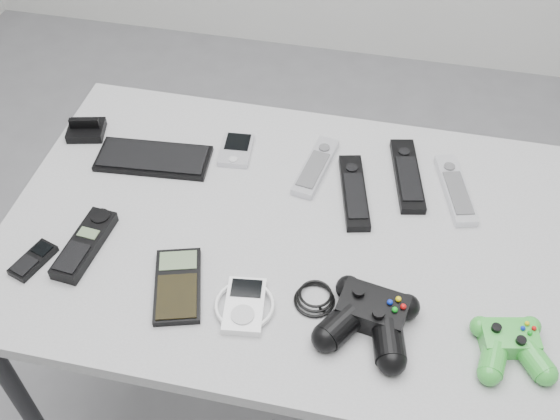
% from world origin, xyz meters
% --- Properties ---
extents(desk, '(1.09, 0.70, 0.73)m').
position_xyz_m(desk, '(-0.00, 0.05, 0.66)').
color(desk, gray).
rests_on(desk, floor).
extents(pda_keyboard, '(0.24, 0.12, 0.01)m').
position_xyz_m(pda_keyboard, '(-0.32, 0.17, 0.74)').
color(pda_keyboard, black).
rests_on(pda_keyboard, desk).
extents(dock_bracket, '(0.09, 0.08, 0.04)m').
position_xyz_m(dock_bracket, '(-0.49, 0.22, 0.75)').
color(dock_bracket, black).
rests_on(dock_bracket, desk).
extents(pda, '(0.07, 0.10, 0.02)m').
position_xyz_m(pda, '(-0.16, 0.23, 0.74)').
color(pda, '#BABAC2').
rests_on(pda, desk).
extents(remote_silver_a, '(0.07, 0.18, 0.02)m').
position_xyz_m(remote_silver_a, '(0.01, 0.21, 0.74)').
color(remote_silver_a, '#BABAC2').
rests_on(remote_silver_a, desk).
extents(remote_black_a, '(0.09, 0.20, 0.02)m').
position_xyz_m(remote_black_a, '(0.09, 0.16, 0.74)').
color(remote_black_a, black).
rests_on(remote_black_a, desk).
extents(remote_black_b, '(0.09, 0.21, 0.02)m').
position_xyz_m(remote_black_b, '(0.19, 0.23, 0.74)').
color(remote_black_b, black).
rests_on(remote_black_b, desk).
extents(remote_silver_b, '(0.09, 0.19, 0.02)m').
position_xyz_m(remote_silver_b, '(0.29, 0.21, 0.74)').
color(remote_silver_b, silver).
rests_on(remote_silver_b, desk).
extents(mobile_phone, '(0.06, 0.10, 0.01)m').
position_xyz_m(mobile_phone, '(-0.44, -0.13, 0.74)').
color(mobile_phone, black).
rests_on(mobile_phone, desk).
extents(cordless_handset, '(0.07, 0.17, 0.03)m').
position_xyz_m(cordless_handset, '(-0.36, -0.08, 0.74)').
color(cordless_handset, black).
rests_on(cordless_handset, desk).
extents(calculator, '(0.12, 0.17, 0.02)m').
position_xyz_m(calculator, '(-0.17, -0.13, 0.74)').
color(calculator, black).
rests_on(calculator, desk).
extents(mp3_player, '(0.12, 0.12, 0.02)m').
position_xyz_m(mp3_player, '(-0.05, -0.14, 0.74)').
color(mp3_player, white).
rests_on(mp3_player, desk).
extents(controller_black, '(0.29, 0.21, 0.05)m').
position_xyz_m(controller_black, '(0.16, -0.13, 0.75)').
color(controller_black, black).
rests_on(controller_black, desk).
extents(controller_green, '(0.15, 0.15, 0.04)m').
position_xyz_m(controller_green, '(0.38, -0.14, 0.75)').
color(controller_green, green).
rests_on(controller_green, desk).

